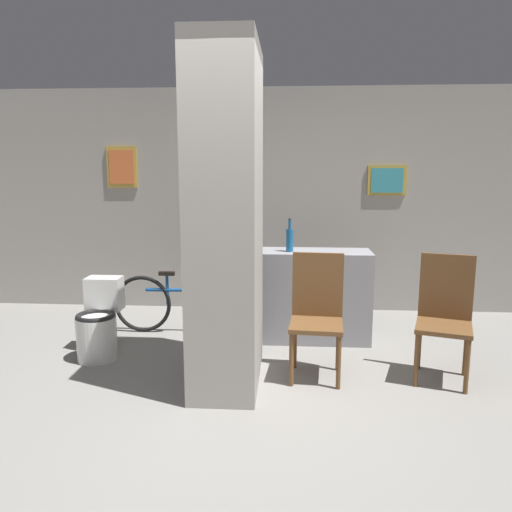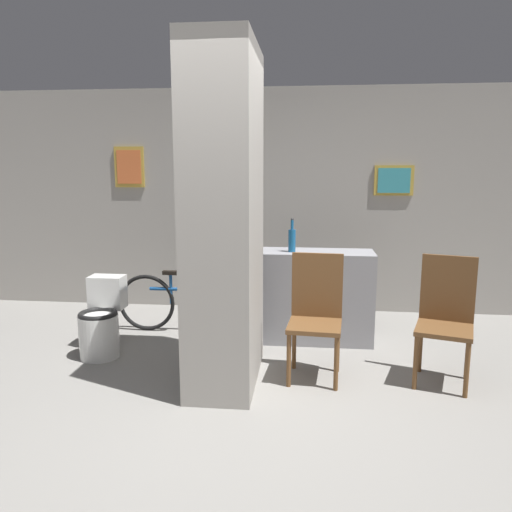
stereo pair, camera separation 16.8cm
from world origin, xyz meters
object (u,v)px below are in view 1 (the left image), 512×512
(toilet, at_px, (99,325))
(chair_by_doorway, at_px, (445,313))
(bicycle, at_px, (193,303))
(bottle_tall, at_px, (290,239))
(chair_near_pillar, at_px, (317,311))

(toilet, bearing_deg, chair_by_doorway, -4.61)
(toilet, bearing_deg, bicycle, 44.35)
(bicycle, xyz_separation_m, bottle_tall, (0.98, -0.16, 0.70))
(chair_by_doorway, height_order, bicycle, chair_by_doorway)
(bicycle, relative_size, bottle_tall, 5.06)
(toilet, xyz_separation_m, chair_by_doorway, (2.96, -0.24, 0.24))
(chair_near_pillar, bearing_deg, chair_by_doorway, 5.21)
(chair_near_pillar, relative_size, bottle_tall, 3.06)
(chair_near_pillar, bearing_deg, toilet, 177.58)
(chair_by_doorway, bearing_deg, chair_near_pillar, -162.24)
(chair_near_pillar, height_order, chair_by_doorway, same)
(toilet, xyz_separation_m, chair_near_pillar, (1.94, -0.25, 0.24))
(bottle_tall, bearing_deg, bicycle, 170.76)
(chair_by_doorway, xyz_separation_m, bottle_tall, (-1.25, 0.79, 0.48))
(chair_by_doorway, relative_size, bicycle, 0.60)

